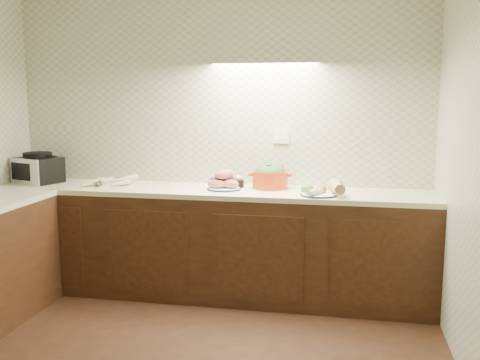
% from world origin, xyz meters
% --- Properties ---
extents(room, '(3.60, 3.60, 2.60)m').
position_xyz_m(room, '(0.00, 0.00, 1.63)').
color(room, black).
rests_on(room, ground).
extents(counter, '(3.60, 3.60, 0.90)m').
position_xyz_m(counter, '(-0.68, 0.68, 0.45)').
color(counter, black).
rests_on(counter, ground).
extents(toaster_oven, '(0.45, 0.40, 0.27)m').
position_xyz_m(toaster_oven, '(-1.56, 1.52, 1.02)').
color(toaster_oven, black).
rests_on(toaster_oven, counter).
extents(parsnip_pile, '(0.39, 0.41, 0.07)m').
position_xyz_m(parsnip_pile, '(-0.86, 1.51, 0.93)').
color(parsnip_pile, beige).
rests_on(parsnip_pile, counter).
extents(sweet_potato_plate, '(0.28, 0.27, 0.16)m').
position_xyz_m(sweet_potato_plate, '(0.12, 1.49, 0.96)').
color(sweet_potato_plate, '#111E42').
rests_on(sweet_potato_plate, counter).
extents(onion_bowl, '(0.17, 0.17, 0.13)m').
position_xyz_m(onion_bowl, '(0.17, 1.62, 0.95)').
color(onion_bowl, black).
rests_on(onion_bowl, counter).
extents(dutch_oven, '(0.36, 0.31, 0.20)m').
position_xyz_m(dutch_oven, '(0.48, 1.62, 1.00)').
color(dutch_oven, red).
rests_on(dutch_oven, counter).
extents(veg_plate, '(0.34, 0.31, 0.13)m').
position_xyz_m(veg_plate, '(0.95, 1.38, 0.95)').
color(veg_plate, '#111E42').
rests_on(veg_plate, counter).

